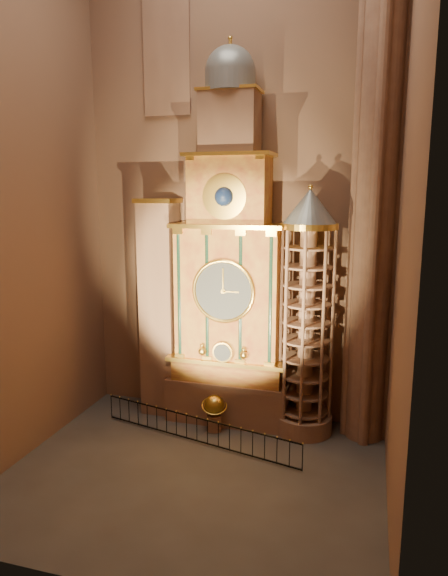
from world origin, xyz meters
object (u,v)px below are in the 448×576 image
(astronomical_clock, at_px, (230,279))
(portrait_tower, at_px, (160,307))
(stair_turret, at_px, (307,316))
(celestial_globe, at_px, (214,410))
(iron_railing, at_px, (197,430))

(astronomical_clock, xyz_separation_m, portrait_tower, (-3.40, 0.02, -1.53))
(stair_turret, distance_m, celestial_globe, 5.83)
(portrait_tower, xyz_separation_m, stair_turret, (6.90, -0.28, 0.12))
(astronomical_clock, xyz_separation_m, stair_turret, (3.50, -0.26, -1.41))
(stair_turret, height_order, celestial_globe, stair_turret)
(portrait_tower, relative_size, iron_railing, 1.10)
(celestial_globe, bearing_deg, astronomical_clock, 77.11)
(astronomical_clock, xyz_separation_m, iron_railing, (-0.68, -2.66, -6.08))
(astronomical_clock, height_order, stair_turret, astronomical_clock)
(astronomical_clock, distance_m, stair_turret, 3.78)
(portrait_tower, height_order, stair_turret, stair_turret)
(portrait_tower, bearing_deg, celestial_globe, -24.09)
(astronomical_clock, distance_m, iron_railing, 6.67)
(celestial_globe, height_order, iron_railing, celestial_globe)
(astronomical_clock, distance_m, celestial_globe, 5.85)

